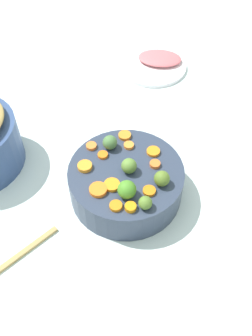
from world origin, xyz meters
The scene contains 21 objects.
tabletop centered at (0.00, 0.00, 0.01)m, with size 2.40×2.40×0.02m, color silver.
serving_bowl_carrots centered at (0.01, -0.05, 0.06)m, with size 0.27×0.27×0.09m, color #2E374C.
carrot_slice_0 centered at (-0.09, -0.08, 0.11)m, with size 0.02×0.02×0.01m, color orange.
carrot_slice_1 centered at (-0.06, 0.00, 0.11)m, with size 0.04×0.04×0.01m, color orange.
carrot_slice_2 centered at (0.07, 0.04, 0.11)m, with size 0.03×0.03×0.01m, color orange.
carrot_slice_3 centered at (0.03, -0.12, 0.11)m, with size 0.02×0.02×0.01m, color orange.
carrot_slice_4 centered at (0.08, -0.05, 0.11)m, with size 0.02×0.02×0.01m, color orange.
carrot_slice_5 centered at (-0.04, -0.03, 0.11)m, with size 0.04×0.04×0.01m, color orange.
carrot_slice_6 centered at (0.07, -0.11, 0.11)m, with size 0.03×0.03×0.01m, color orange.
carrot_slice_7 centered at (0.01, 0.04, 0.11)m, with size 0.03×0.03×0.01m, color orange.
carrot_slice_8 centered at (-0.09, -0.04, 0.11)m, with size 0.03×0.03×0.01m, color orange.
carrot_slice_9 centered at (0.05, 0.01, 0.11)m, with size 0.02×0.02×0.01m, color orange.
carrot_slice_10 centered at (0.12, -0.04, 0.11)m, with size 0.03×0.03×0.01m, color orange.
carrot_slice_11 centered at (-0.04, -0.11, 0.11)m, with size 0.03×0.03×0.01m, color orange.
brussels_sprout_0 centered at (-0.06, -0.06, 0.13)m, with size 0.04×0.04×0.04m, color #478326.
brussels_sprout_1 centered at (-0.02, -0.14, 0.12)m, with size 0.04×0.04×0.04m, color #567127.
brussels_sprout_2 centered at (0.08, -0.01, 0.12)m, with size 0.03×0.03×0.03m, color #48703B.
brussels_sprout_3 centered at (0.01, -0.06, 0.12)m, with size 0.04×0.04×0.04m, color #597E33.
brussels_sprout_4 centered at (-0.08, -0.11, 0.12)m, with size 0.03×0.03×0.03m, color #55762C.
ham_plate centered at (0.54, -0.08, 0.03)m, with size 0.23×0.23×0.01m, color white.
ham_slice_main centered at (0.56, -0.10, 0.04)m, with size 0.14×0.10×0.02m, color #CD6269.
Camera 1 is at (-0.53, -0.12, 0.76)m, focal length 39.91 mm.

